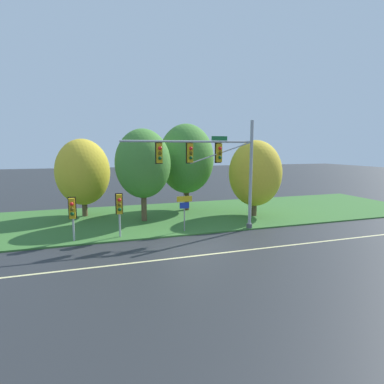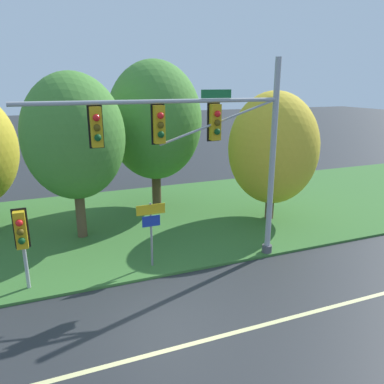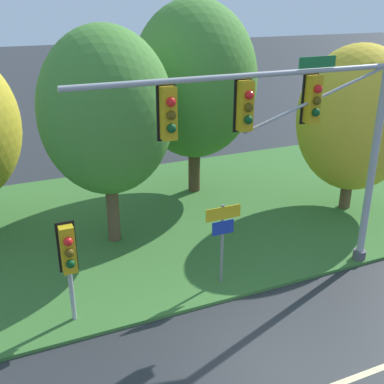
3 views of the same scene
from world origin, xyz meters
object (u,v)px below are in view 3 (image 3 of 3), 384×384
traffic_signal_mast (300,123)px  route_sign_post (223,230)px  tree_left_of_mast (106,112)px  tree_behind_signpost (194,81)px  pedestrian_signal_further_along (68,254)px  tree_mid_verge (356,119)px

traffic_signal_mast → route_sign_post: (-1.89, 0.57, -3.02)m
tree_left_of_mast → tree_behind_signpost: 5.28m
traffic_signal_mast → route_sign_post: bearing=163.1°
pedestrian_signal_further_along → tree_behind_signpost: 9.93m
traffic_signal_mast → tree_left_of_mast: (-4.04, 4.43, -0.28)m
traffic_signal_mast → pedestrian_signal_further_along: traffic_signal_mast is taller
route_sign_post → tree_behind_signpost: 7.80m
pedestrian_signal_further_along → route_sign_post: pedestrian_signal_further_along is taller
tree_left_of_mast → tree_behind_signpost: bearing=34.8°
tree_left_of_mast → traffic_signal_mast: bearing=-47.7°
traffic_signal_mast → pedestrian_signal_further_along: (-6.17, 0.39, -2.71)m
traffic_signal_mast → route_sign_post: size_ratio=3.66×
traffic_signal_mast → tree_left_of_mast: 6.01m
tree_mid_verge → route_sign_post: bearing=-157.6°
traffic_signal_mast → tree_left_of_mast: size_ratio=1.27×
route_sign_post → tree_behind_signpost: (2.18, 6.87, 2.97)m
traffic_signal_mast → tree_behind_signpost: tree_behind_signpost is taller
tree_left_of_mast → tree_mid_verge: (9.07, -1.01, -0.87)m
route_sign_post → tree_behind_signpost: bearing=72.4°
tree_behind_signpost → traffic_signal_mast: bearing=-92.3°
route_sign_post → tree_mid_verge: size_ratio=0.39×
route_sign_post → tree_mid_verge: (6.92, 2.85, 1.87)m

